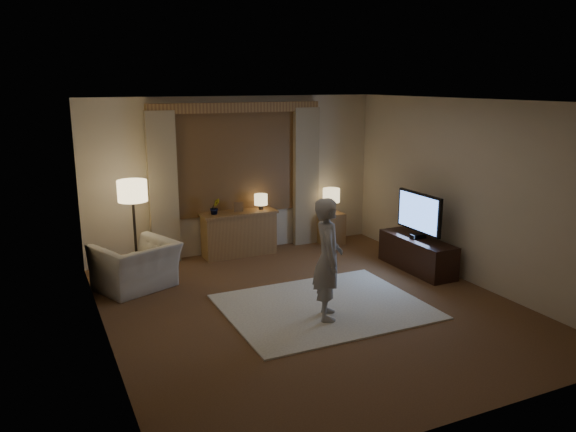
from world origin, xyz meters
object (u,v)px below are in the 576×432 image
side_table (331,228)px  tv_stand (417,254)px  armchair (136,266)px  person (328,259)px  sideboard (239,235)px

side_table → tv_stand: size_ratio=0.40×
armchair → side_table: bearing=170.4°
armchair → tv_stand: bearing=143.6°
armchair → person: bearing=110.7°
person → sideboard: bearing=24.8°
sideboard → person: 2.93m
side_table → person: (-1.64, -2.85, 0.48)m
person → armchair: bearing=66.8°
tv_stand → person: 2.43m
sideboard → armchair: 2.04m
armchair → person: (1.91, -2.02, 0.43)m
person → tv_stand: bearing=-40.9°
sideboard → armchair: size_ratio=1.19×
sideboard → tv_stand: bearing=-40.2°
tv_stand → person: size_ratio=0.94×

